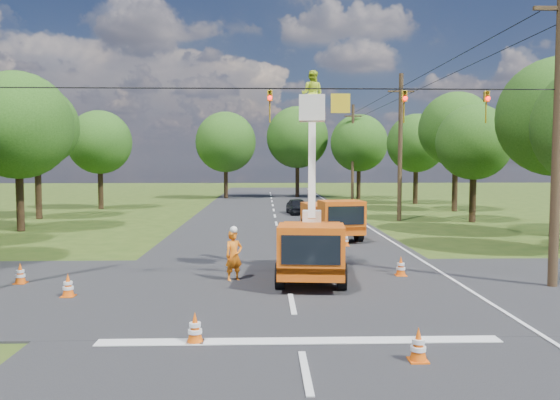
{
  "coord_description": "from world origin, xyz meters",
  "views": [
    {
      "loc": [
        -0.78,
        -15.07,
        4.03
      ],
      "look_at": [
        -0.19,
        5.35,
        2.6
      ],
      "focal_mm": 35.0,
      "sensor_mm": 36.0,
      "label": 1
    }
  ],
  "objects_px": {
    "second_truck": "(332,217)",
    "traffic_cone_3": "(345,239)",
    "tree_left_e": "(36,127)",
    "tree_right_e": "(416,143)",
    "traffic_cone_5": "(20,274)",
    "bucket_truck": "(311,235)",
    "pole_right_far": "(353,152)",
    "tree_left_f": "(100,142)",
    "tree_right_b": "(558,117)",
    "tree_far_a": "(226,142)",
    "tree_right_d": "(456,129)",
    "traffic_cone_4": "(68,286)",
    "tree_far_b": "(297,137)",
    "traffic_cone_0": "(195,328)",
    "traffic_cone_7": "(343,223)",
    "traffic_cone_1": "(418,345)",
    "pole_right_mid": "(400,146)",
    "pole_right_near": "(558,128)",
    "tree_left_d": "(18,126)",
    "tree_far_c": "(359,143)",
    "ground_worker": "(234,256)",
    "distant_car": "(297,206)",
    "traffic_cone_8": "(401,266)",
    "tree_right_c": "(474,143)",
    "traffic_cone_2": "(319,248)"
  },
  "relations": [
    {
      "from": "second_truck",
      "to": "tree_right_c",
      "type": "height_order",
      "value": "tree_right_c"
    },
    {
      "from": "traffic_cone_1",
      "to": "traffic_cone_7",
      "type": "relative_size",
      "value": 1.0
    },
    {
      "from": "traffic_cone_1",
      "to": "pole_right_mid",
      "type": "relative_size",
      "value": 0.07
    },
    {
      "from": "bucket_truck",
      "to": "tree_left_f",
      "type": "bearing_deg",
      "value": 124.07
    },
    {
      "from": "tree_left_d",
      "to": "tree_right_b",
      "type": "relative_size",
      "value": 0.96
    },
    {
      "from": "pole_right_far",
      "to": "tree_right_d",
      "type": "xyz_separation_m",
      "value": [
        6.3,
        -13.0,
        1.57
      ]
    },
    {
      "from": "distant_car",
      "to": "traffic_cone_7",
      "type": "bearing_deg",
      "value": -82.66
    },
    {
      "from": "traffic_cone_0",
      "to": "tree_right_b",
      "type": "bearing_deg",
      "value": 44.8
    },
    {
      "from": "traffic_cone_7",
      "to": "tree_far_b",
      "type": "distance_m",
      "value": 30.33
    },
    {
      "from": "second_truck",
      "to": "tree_left_e",
      "type": "relative_size",
      "value": 0.63
    },
    {
      "from": "traffic_cone_4",
      "to": "tree_far_b",
      "type": "xyz_separation_m",
      "value": [
        9.62,
        45.92,
        6.45
      ]
    },
    {
      "from": "traffic_cone_0",
      "to": "tree_far_b",
      "type": "distance_m",
      "value": 50.89
    },
    {
      "from": "bucket_truck",
      "to": "pole_right_far",
      "type": "distance_m",
      "value": 39.46
    },
    {
      "from": "tree_far_c",
      "to": "tree_left_d",
      "type": "bearing_deg",
      "value": -132.22
    },
    {
      "from": "second_truck",
      "to": "traffic_cone_3",
      "type": "height_order",
      "value": "second_truck"
    },
    {
      "from": "ground_worker",
      "to": "pole_right_mid",
      "type": "height_order",
      "value": "pole_right_mid"
    },
    {
      "from": "ground_worker",
      "to": "second_truck",
      "type": "bearing_deg",
      "value": 35.56
    },
    {
      "from": "pole_right_near",
      "to": "tree_left_d",
      "type": "distance_m",
      "value": 27.9
    },
    {
      "from": "tree_left_d",
      "to": "tree_left_f",
      "type": "bearing_deg",
      "value": 89.24
    },
    {
      "from": "tree_left_f",
      "to": "tree_right_b",
      "type": "bearing_deg",
      "value": -31.13
    },
    {
      "from": "traffic_cone_7",
      "to": "tree_right_e",
      "type": "distance_m",
      "value": 22.63
    },
    {
      "from": "traffic_cone_3",
      "to": "tree_left_f",
      "type": "xyz_separation_m",
      "value": [
        -17.88,
        21.4,
        5.33
      ]
    },
    {
      "from": "tree_left_e",
      "to": "tree_right_e",
      "type": "height_order",
      "value": "tree_left_e"
    },
    {
      "from": "traffic_cone_7",
      "to": "tree_right_b",
      "type": "bearing_deg",
      "value": -16.99
    },
    {
      "from": "traffic_cone_8",
      "to": "traffic_cone_2",
      "type": "bearing_deg",
      "value": 120.93
    },
    {
      "from": "traffic_cone_2",
      "to": "pole_right_near",
      "type": "distance_m",
      "value": 10.25
    },
    {
      "from": "pole_right_mid",
      "to": "tree_far_c",
      "type": "height_order",
      "value": "pole_right_mid"
    },
    {
      "from": "distant_car",
      "to": "traffic_cone_3",
      "type": "xyz_separation_m",
      "value": [
        1.31,
        -16.12,
        -0.25
      ]
    },
    {
      "from": "bucket_truck",
      "to": "tree_right_b",
      "type": "relative_size",
      "value": 0.74
    },
    {
      "from": "tree_right_e",
      "to": "traffic_cone_3",
      "type": "bearing_deg",
      "value": -112.1
    },
    {
      "from": "tree_far_a",
      "to": "tree_far_b",
      "type": "height_order",
      "value": "tree_far_b"
    },
    {
      "from": "tree_far_a",
      "to": "tree_right_d",
      "type": "bearing_deg",
      "value": -38.94
    },
    {
      "from": "traffic_cone_1",
      "to": "pole_right_mid",
      "type": "xyz_separation_m",
      "value": [
        6.19,
        26.45,
        4.75
      ]
    },
    {
      "from": "ground_worker",
      "to": "tree_right_c",
      "type": "relative_size",
      "value": 0.22
    },
    {
      "from": "traffic_cone_1",
      "to": "pole_right_mid",
      "type": "bearing_deg",
      "value": 76.82
    },
    {
      "from": "traffic_cone_1",
      "to": "tree_far_b",
      "type": "bearing_deg",
      "value": 89.23
    },
    {
      "from": "traffic_cone_3",
      "to": "tree_far_c",
      "type": "bearing_deg",
      "value": 79.12
    },
    {
      "from": "bucket_truck",
      "to": "tree_far_b",
      "type": "distance_m",
      "value": 43.92
    },
    {
      "from": "distant_car",
      "to": "traffic_cone_8",
      "type": "xyz_separation_m",
      "value": [
        2.25,
        -22.97,
        -0.25
      ]
    },
    {
      "from": "second_truck",
      "to": "traffic_cone_5",
      "type": "xyz_separation_m",
      "value": [
        -11.6,
        -10.58,
        -0.74
      ]
    },
    {
      "from": "traffic_cone_3",
      "to": "traffic_cone_7",
      "type": "xyz_separation_m",
      "value": [
        0.86,
        6.78,
        0.0
      ]
    },
    {
      "from": "traffic_cone_8",
      "to": "pole_right_near",
      "type": "relative_size",
      "value": 0.07
    },
    {
      "from": "pole_right_near",
      "to": "tree_right_b",
      "type": "xyz_separation_m",
      "value": [
        6.5,
        12.0,
        1.33
      ]
    },
    {
      "from": "tree_right_e",
      "to": "tree_left_e",
      "type": "bearing_deg",
      "value": -156.98
    },
    {
      "from": "traffic_cone_3",
      "to": "tree_right_d",
      "type": "distance_m",
      "value": 22.71
    },
    {
      "from": "traffic_cone_5",
      "to": "ground_worker",
      "type": "bearing_deg",
      "value": 2.38
    },
    {
      "from": "traffic_cone_5",
      "to": "tree_right_d",
      "type": "height_order",
      "value": "tree_right_d"
    },
    {
      "from": "traffic_cone_3",
      "to": "traffic_cone_7",
      "type": "bearing_deg",
      "value": 82.8
    },
    {
      "from": "pole_right_mid",
      "to": "tree_right_e",
      "type": "distance_m",
      "value": 15.92
    },
    {
      "from": "tree_far_a",
      "to": "tree_right_e",
      "type": "bearing_deg",
      "value": -23.05
    }
  ]
}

